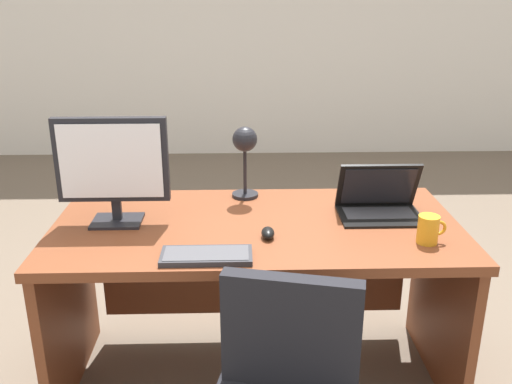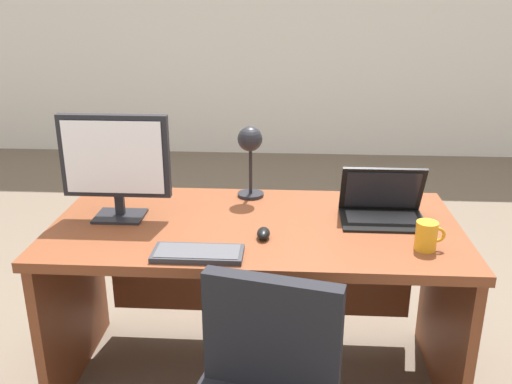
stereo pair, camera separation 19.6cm
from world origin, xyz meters
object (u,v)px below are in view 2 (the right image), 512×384
Objects in this scene: monitor at (115,160)px; coffee_mug at (427,236)px; mouse at (263,233)px; keyboard at (198,253)px; desk_lamp at (250,148)px; laptop at (382,203)px; desk at (256,263)px.

monitor reaches higher than coffee_mug.
mouse is (0.61, -0.17, -0.23)m from monitor.
keyboard is 0.97× the size of desk_lamp.
laptop is at bearing 111.59° from coffee_mug.
coffee_mug reaches higher than desk.
keyboard is at bearing -172.62° from coffee_mug.
coffee_mug is (0.82, 0.11, 0.04)m from keyboard.
laptop is 3.14× the size of coffee_mug.
laptop is at bearing 4.78° from desk.
mouse is at bearing 174.11° from coffee_mug.
coffee_mug is (0.12, -0.30, -0.01)m from laptop.
keyboard is at bearing -103.44° from desk_lamp.
monitor reaches higher than laptop.
mouse is 0.27× the size of desk_lamp.
keyboard is (-0.71, -0.40, -0.06)m from laptop.
coffee_mug reaches higher than mouse.
desk is 0.30m from mouse.
monitor reaches higher than keyboard.
monitor is (-0.57, -0.02, 0.46)m from desk.
keyboard is (0.38, -0.33, -0.24)m from monitor.
desk_lamp is at bearing 160.44° from laptop.
monitor is at bearing 164.67° from mouse.
coffee_mug is at bearing -10.72° from monitor.
desk is 0.51m from desk_lamp.
desk_lamp reaches higher than laptop.
laptop is at bearing 3.59° from monitor.
coffee_mug is (0.68, -0.50, -0.18)m from desk_lamp.
mouse reaches higher than keyboard.
laptop is 3.82× the size of mouse.
keyboard is 0.83m from coffee_mug.
laptop is (1.09, 0.07, -0.18)m from monitor.
keyboard is at bearing -150.28° from laptop.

